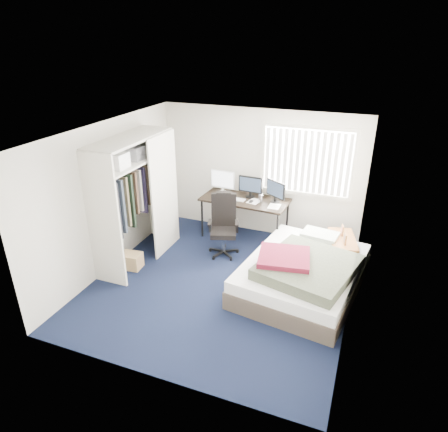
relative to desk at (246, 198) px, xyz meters
The scene contains 10 objects.
ground 1.95m from the desk, 84.46° to the right, with size 4.20×4.20×0.00m, color black.
room_shell 1.88m from the desk, 84.46° to the right, with size 4.20×4.20×4.20m.
window_assembly 1.34m from the desk, 15.05° to the left, with size 1.72×0.09×1.32m.
closet 2.17m from the desk, 135.27° to the right, with size 0.64×1.84×2.22m.
desk is the anchor object (origin of this frame).
office_chair 0.87m from the desk, 102.57° to the right, with size 0.69×0.69×1.16m.
footstool 0.81m from the desk, 167.13° to the right, with size 0.35×0.32×0.23m.
nightstand 2.02m from the desk, 15.05° to the right, with size 0.60×0.90×0.75m.
bed 2.08m from the desk, 44.70° to the right, with size 1.97×2.44×0.73m.
pine_box 2.47m from the desk, 128.79° to the right, with size 0.36×0.27×0.27m, color #A57C52.
Camera 1 is at (2.03, -5.10, 3.74)m, focal length 32.00 mm.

